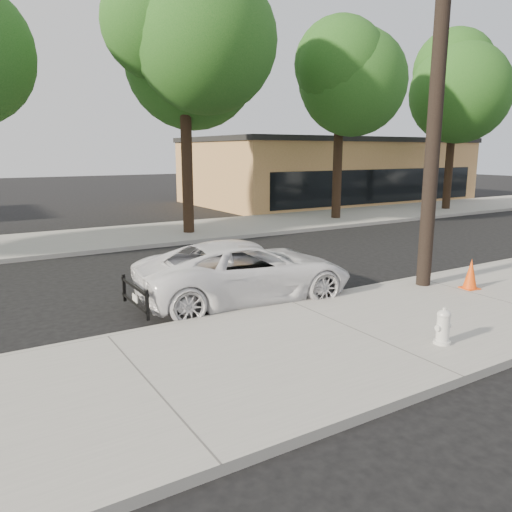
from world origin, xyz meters
name	(u,v)px	position (x,y,z in m)	size (l,w,h in m)	color
ground	(242,286)	(0.00, 0.00, 0.00)	(120.00, 120.00, 0.00)	black
near_sidewalk	(359,335)	(0.00, -4.30, 0.07)	(90.00, 4.40, 0.15)	gray
far_sidewalk	(135,236)	(0.00, 8.50, 0.07)	(90.00, 5.00, 0.15)	gray
curb_near	(290,304)	(0.00, -2.10, 0.07)	(90.00, 0.12, 0.16)	#9E9B93
building_main	(328,171)	(16.00, 16.00, 2.00)	(18.00, 10.00, 4.00)	#A87846
utility_pole	(437,92)	(3.60, -2.70, 4.70)	(1.40, 0.34, 9.00)	black
tree_c	(191,55)	(2.22, 7.64, 6.91)	(4.96, 4.80, 9.55)	black
tree_d	(345,85)	(10.20, 7.95, 6.37)	(4.50, 4.35, 8.75)	black
tree_e	(460,89)	(18.21, 7.74, 6.70)	(4.80, 4.65, 9.25)	black
police_cruiser	(246,271)	(-0.54, -1.11, 0.69)	(2.30, 4.98, 1.38)	white
fire_hydrant	(443,327)	(0.79, -5.49, 0.44)	(0.31, 0.29, 0.60)	silver
traffic_cone	(471,274)	(4.26, -3.53, 0.50)	(0.42, 0.42, 0.72)	#F54C0C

